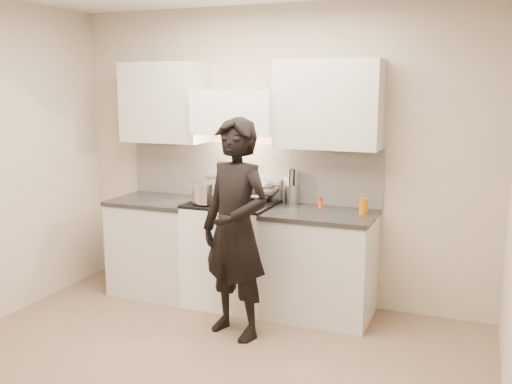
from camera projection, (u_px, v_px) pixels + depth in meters
ground_plane at (188, 379)px, 3.91m from camera, size 4.00×4.00×0.00m
room_shell at (201, 141)px, 3.98m from camera, size 4.04×3.54×2.70m
stove at (232, 252)px, 5.24m from camera, size 0.76×0.65×0.96m
counter_right at (320, 264)px, 4.94m from camera, size 0.92×0.67×0.92m
counter_left at (159, 245)px, 5.53m from camera, size 0.82×0.67×0.92m
wok at (258, 188)px, 5.19m from camera, size 0.39×0.48×0.31m
stock_pot at (208, 192)px, 5.06m from camera, size 0.39×0.32×0.18m
utensil_crock at (292, 193)px, 5.18m from camera, size 0.12×0.12×0.33m
spice_jar at (320, 203)px, 5.04m from camera, size 0.04×0.04×0.09m
oil_glass at (364, 206)px, 4.77m from camera, size 0.08×0.08×0.13m
person at (236, 229)px, 4.47m from camera, size 0.74×0.60×1.75m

